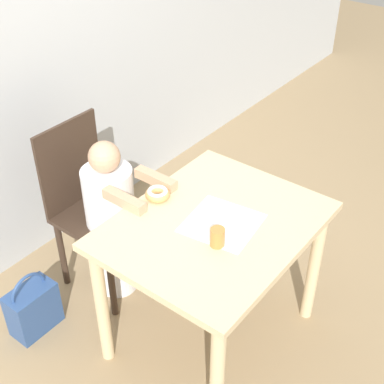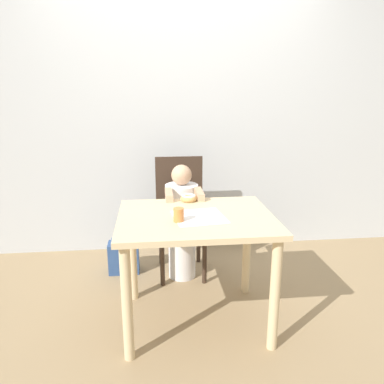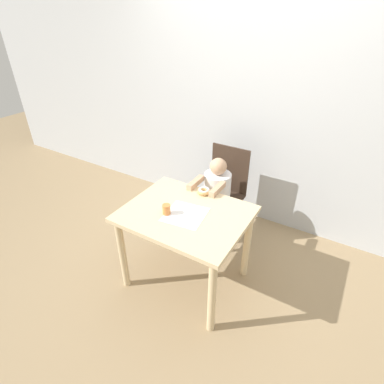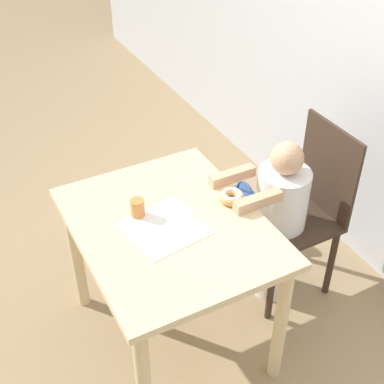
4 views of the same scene
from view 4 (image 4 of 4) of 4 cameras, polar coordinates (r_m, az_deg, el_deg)
name	(u,v)px [view 4 (image 4 of 4)]	position (r m, az deg, el deg)	size (l,w,h in m)	color
ground_plane	(173,334)	(2.81, -2.04, -14.94)	(12.00, 12.00, 0.00)	#997F5B
dining_table	(170,245)	(2.36, -2.37, -5.64)	(0.96, 0.77, 0.74)	beige
chair	(300,212)	(2.79, 11.45, -2.11)	(0.40, 0.45, 0.95)	#38281E
child_figure	(278,224)	(2.73, 9.15, -3.35)	(0.27, 0.47, 0.93)	white
donut	(232,196)	(2.39, 4.25, -0.47)	(0.12, 0.12, 0.05)	tan
napkin	(165,228)	(2.25, -2.93, -3.82)	(0.34, 0.34, 0.00)	white
handbag	(244,213)	(3.29, 5.61, -2.21)	(0.25, 0.14, 0.37)	#2D4C84
cup	(138,208)	(2.30, -5.82, -1.70)	(0.06, 0.06, 0.08)	orange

